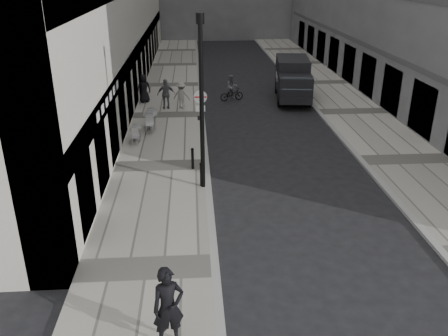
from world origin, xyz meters
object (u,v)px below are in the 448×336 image
Objects in this scene: walking_man at (168,307)px; lamppost at (202,96)px; cyclist at (232,91)px; panel_van at (293,77)px; sign_post at (201,115)px.

lamppost is at bearing 64.98° from walking_man.
panel_van is at bearing -14.90° from cyclist.
lamppost reaches higher than sign_post.
sign_post is 10.91m from cyclist.
panel_van reaches higher than walking_man.
sign_post is at bearing -118.16° from cyclist.
panel_van is 3.37× the size of cyclist.
lamppost is (-0.00, -2.67, 1.54)m from sign_post.
cyclist is (2.22, 13.24, -3.12)m from lamppost.
lamppost reaches higher than panel_van.
lamppost reaches higher than cyclist.
sign_post is (0.99, 11.06, 1.11)m from walking_man.
walking_man reaches higher than cyclist.
walking_man is 21.87m from cyclist.
cyclist is (-4.00, -0.10, -0.79)m from panel_van.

